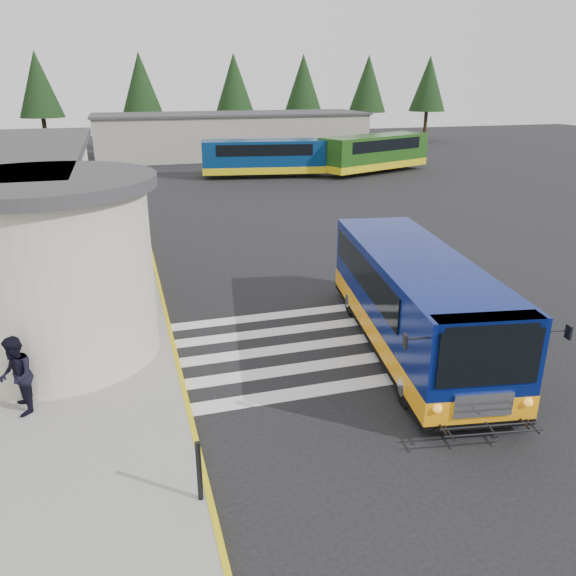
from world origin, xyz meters
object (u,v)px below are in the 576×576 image
object	(u,v)px
pedestrian_b	(16,376)
far_bus_a	(263,156)
far_bus_b	(374,152)
transit_bus	(414,305)
pedestrian_a	(79,350)
bollard	(199,471)

from	to	relation	value
pedestrian_b	far_bus_a	xyz separation A→B (m)	(13.51, 31.21, 0.53)
pedestrian_b	far_bus_b	size ratio (longest dim) A/B	0.18
transit_bus	far_bus_a	bearing A→B (deg)	92.98
far_bus_a	far_bus_b	size ratio (longest dim) A/B	0.95
pedestrian_b	far_bus_b	bearing A→B (deg)	133.08
far_bus_a	pedestrian_a	bearing A→B (deg)	166.89
pedestrian_b	bollard	distance (m)	5.24
far_bus_a	far_bus_b	world-z (taller)	far_bus_b
transit_bus	far_bus_b	distance (m)	32.59
pedestrian_b	far_bus_a	distance (m)	34.02
pedestrian_a	far_bus_a	distance (m)	32.44
transit_bus	pedestrian_a	size ratio (longest dim) A/B	6.19
pedestrian_b	bollard	size ratio (longest dim) A/B	1.54
pedestrian_b	pedestrian_a	bearing A→B (deg)	123.75
transit_bus	bollard	size ratio (longest dim) A/B	8.31
pedestrian_a	far_bus_a	size ratio (longest dim) A/B	0.16
bollard	far_bus_b	bearing A→B (deg)	60.91
transit_bus	pedestrian_b	bearing A→B (deg)	-166.43
bollard	far_bus_a	distance (m)	36.57
transit_bus	far_bus_a	distance (m)	30.66
far_bus_a	pedestrian_b	bearing A→B (deg)	165.74
bollard	far_bus_b	size ratio (longest dim) A/B	0.12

